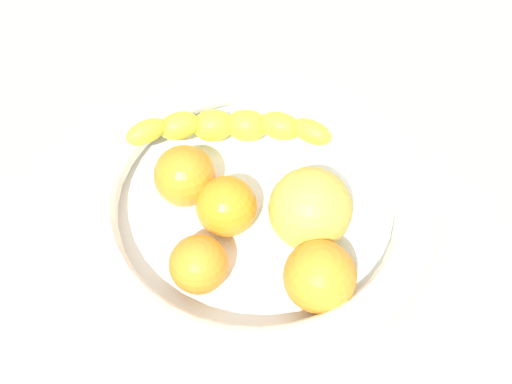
% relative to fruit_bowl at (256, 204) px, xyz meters
% --- Properties ---
extents(kitchen_counter, '(1.20, 1.20, 0.03)m').
position_rel_fruit_bowl_xyz_m(kitchen_counter, '(0.00, 0.00, -0.04)').
color(kitchen_counter, '#B2A499').
rests_on(kitchen_counter, ground).
extents(fruit_bowl, '(0.32, 0.32, 0.05)m').
position_rel_fruit_bowl_xyz_m(fruit_bowl, '(0.00, 0.00, 0.00)').
color(fruit_bowl, white).
rests_on(fruit_bowl, kitchen_counter).
extents(banana_draped_left, '(0.20, 0.08, 0.04)m').
position_rel_fruit_bowl_xyz_m(banana_draped_left, '(-0.01, 0.08, 0.02)').
color(banana_draped_left, yellow).
rests_on(banana_draped_left, fruit_bowl).
extents(orange_front, '(0.05, 0.05, 0.05)m').
position_rel_fruit_bowl_xyz_m(orange_front, '(-0.03, -0.01, 0.02)').
color(orange_front, orange).
rests_on(orange_front, fruit_bowl).
extents(orange_mid_left, '(0.05, 0.05, 0.05)m').
position_rel_fruit_bowl_xyz_m(orange_mid_left, '(-0.06, -0.06, 0.02)').
color(orange_mid_left, orange).
rests_on(orange_mid_left, fruit_bowl).
extents(orange_mid_right, '(0.06, 0.06, 0.06)m').
position_rel_fruit_bowl_xyz_m(orange_mid_right, '(-0.06, 0.03, 0.02)').
color(orange_mid_right, orange).
rests_on(orange_mid_right, fruit_bowl).
extents(orange_rear, '(0.06, 0.06, 0.06)m').
position_rel_fruit_bowl_xyz_m(orange_rear, '(0.03, -0.09, 0.02)').
color(orange_rear, orange).
rests_on(orange_rear, fruit_bowl).
extents(apple_yellow, '(0.07, 0.07, 0.07)m').
position_rel_fruit_bowl_xyz_m(apple_yellow, '(0.04, -0.03, 0.03)').
color(apple_yellow, '#E9C449').
rests_on(apple_yellow, fruit_bowl).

